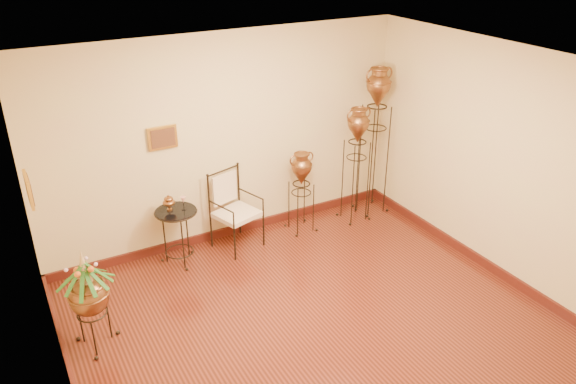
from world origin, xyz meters
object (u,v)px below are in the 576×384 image
amphora_mid (356,164)px  planter_urn (88,293)px  side_table (178,235)px  amphora_tall (375,140)px  armchair (237,211)px

amphora_mid → planter_urn: (-3.92, -0.99, -0.21)m
amphora_mid → planter_urn: bearing=-165.9°
planter_urn → side_table: size_ratio=1.24×
amphora_mid → side_table: amphora_mid is taller
planter_urn → side_table: planter_urn is taller
amphora_mid → side_table: size_ratio=1.81×
amphora_tall → armchair: bearing=180.0°
amphora_mid → side_table: 2.68m
armchair → side_table: size_ratio=1.12×
planter_urn → amphora_mid: bearing=14.1°
amphora_mid → armchair: bearing=176.8°
amphora_tall → amphora_mid: amphora_tall is taller
armchair → planter_urn: bearing=-169.8°
planter_urn → side_table: bearing=40.4°
amphora_mid → planter_urn: 4.05m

